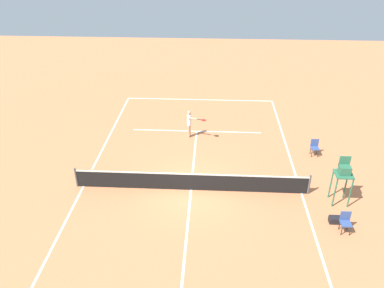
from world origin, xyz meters
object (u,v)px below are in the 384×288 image
Objects in this scene: player_serving at (190,122)px; equipment_bag at (338,220)px; courtside_chair_near at (346,221)px; courtside_chair_mid at (315,147)px; tennis_ball at (196,141)px; umpire_chair at (344,173)px.

player_serving is 2.33× the size of equipment_bag.
equipment_bag is (0.11, -0.55, -0.38)m from courtside_chair_near.
player_serving reaches higher than courtside_chair_mid.
tennis_ball is 9.06m from umpire_chair.
courtside_chair_near and courtside_chair_mid have the same top height.
courtside_chair_near is (0.30, 2.07, -1.07)m from umpire_chair.
player_serving is 0.73× the size of umpire_chair.
tennis_ball is at bearing -48.54° from courtside_chair_near.
courtside_chair_near is (-6.70, 7.59, 0.50)m from tennis_ball.
umpire_chair is 4.48m from courtside_chair_mid.
courtside_chair_mid is at bearing -87.49° from umpire_chair.
equipment_bag is at bearing 87.89° from courtside_chair_mid.
umpire_chair reaches higher than equipment_bag.
equipment_bag is at bearing 74.99° from umpire_chair.
player_serving is 1.25m from tennis_ball.
player_serving is 1.86× the size of courtside_chair_near.
umpire_chair is (-7.00, 5.52, 1.57)m from tennis_ball.
player_serving is at bearing -49.16° from courtside_chair_near.
player_serving reaches higher than courtside_chair_near.
courtside_chair_near reaches higher than equipment_bag.
tennis_ball is 0.09× the size of equipment_bag.
courtside_chair_near is at bearing 81.77° from umpire_chair.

